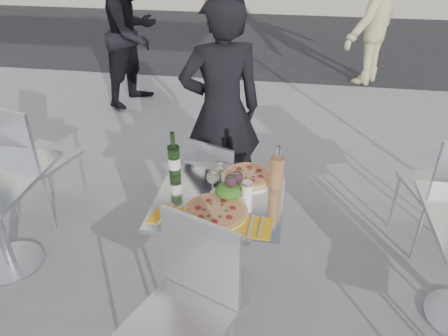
# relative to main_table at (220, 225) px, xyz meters

# --- Properties ---
(ground) EXTENTS (80.00, 80.00, 0.00)m
(ground) POSITION_rel_main_table_xyz_m (0.00, 0.00, -0.54)
(ground) COLOR slate
(street_asphalt) EXTENTS (24.00, 5.00, 0.00)m
(street_asphalt) POSITION_rel_main_table_xyz_m (0.00, 6.50, -0.54)
(street_asphalt) COLOR black
(street_asphalt) RESTS_ON ground
(main_table) EXTENTS (0.72, 0.72, 0.75)m
(main_table) POSITION_rel_main_table_xyz_m (0.00, 0.00, 0.00)
(main_table) COLOR #B7BABF
(main_table) RESTS_ON ground
(chair_far) EXTENTS (0.50, 0.50, 0.84)m
(chair_far) POSITION_rel_main_table_xyz_m (-0.12, 0.54, -0.04)
(chair_far) COLOR silver
(chair_far) RESTS_ON ground
(chair_near) EXTENTS (0.57, 0.58, 0.96)m
(chair_near) POSITION_rel_main_table_xyz_m (-0.05, -0.60, 0.03)
(chair_near) COLOR silver
(chair_near) RESTS_ON ground
(side_chair_lfar) EXTENTS (0.56, 0.57, 1.00)m
(side_chair_lfar) POSITION_rel_main_table_xyz_m (-1.54, 0.54, 0.05)
(side_chair_lfar) COLOR silver
(side_chair_lfar) RESTS_ON ground
(woman_diner) EXTENTS (0.73, 0.62, 1.71)m
(woman_diner) POSITION_rel_main_table_xyz_m (-0.15, 0.95, 0.32)
(woman_diner) COLOR black
(woman_diner) RESTS_ON ground
(pedestrian_a) EXTENTS (0.89, 1.01, 1.73)m
(pedestrian_a) POSITION_rel_main_table_xyz_m (-1.57, 3.03, 0.32)
(pedestrian_a) COLOR black
(pedestrian_a) RESTS_ON ground
(pedestrian_b) EXTENTS (1.18, 1.34, 1.80)m
(pedestrian_b) POSITION_rel_main_table_xyz_m (1.35, 4.23, 0.36)
(pedestrian_b) COLOR tan
(pedestrian_b) RESTS_ON ground
(pizza_near) EXTENTS (0.35, 0.35, 0.02)m
(pizza_near) POSITION_rel_main_table_xyz_m (0.00, -0.16, 0.22)
(pizza_near) COLOR #E8B55A
(pizza_near) RESTS_ON main_table
(pizza_far) EXTENTS (0.33, 0.33, 0.03)m
(pizza_far) POSITION_rel_main_table_xyz_m (0.14, 0.21, 0.23)
(pizza_far) COLOR white
(pizza_far) RESTS_ON main_table
(salad_plate) EXTENTS (0.22, 0.22, 0.09)m
(salad_plate) POSITION_rel_main_table_xyz_m (0.05, 0.00, 0.25)
(salad_plate) COLOR white
(salad_plate) RESTS_ON main_table
(wine_bottle) EXTENTS (0.07, 0.08, 0.29)m
(wine_bottle) POSITION_rel_main_table_xyz_m (-0.31, 0.18, 0.32)
(wine_bottle) COLOR #2A511E
(wine_bottle) RESTS_ON main_table
(carafe) EXTENTS (0.08, 0.08, 0.29)m
(carafe) POSITION_rel_main_table_xyz_m (0.31, 0.11, 0.33)
(carafe) COLOR #E2A160
(carafe) RESTS_ON main_table
(sugar_shaker) EXTENTS (0.06, 0.06, 0.11)m
(sugar_shaker) POSITION_rel_main_table_xyz_m (0.15, 0.01, 0.26)
(sugar_shaker) COLOR white
(sugar_shaker) RESTS_ON main_table
(wineglass_white_a) EXTENTS (0.07, 0.07, 0.16)m
(wineglass_white_a) POSITION_rel_main_table_xyz_m (-0.05, 0.02, 0.32)
(wineglass_white_a) COLOR white
(wineglass_white_a) RESTS_ON main_table
(wineglass_white_b) EXTENTS (0.07, 0.07, 0.16)m
(wineglass_white_b) POSITION_rel_main_table_xyz_m (-0.03, 0.12, 0.32)
(wineglass_white_b) COLOR white
(wineglass_white_b) RESTS_ON main_table
(wineglass_red_a) EXTENTS (0.07, 0.07, 0.16)m
(wineglass_red_a) POSITION_rel_main_table_xyz_m (0.06, -0.01, 0.32)
(wineglass_red_a) COLOR white
(wineglass_red_a) RESTS_ON main_table
(wineglass_red_b) EXTENTS (0.07, 0.07, 0.16)m
(wineglass_red_b) POSITION_rel_main_table_xyz_m (0.09, 0.04, 0.32)
(wineglass_red_b) COLOR white
(wineglass_red_b) RESTS_ON main_table
(napkin_left) EXTENTS (0.21, 0.21, 0.01)m
(napkin_left) POSITION_rel_main_table_xyz_m (-0.24, -0.22, 0.21)
(napkin_left) COLOR gold
(napkin_left) RESTS_ON main_table
(napkin_right) EXTENTS (0.19, 0.20, 0.01)m
(napkin_right) POSITION_rel_main_table_xyz_m (0.22, -0.25, 0.21)
(napkin_right) COLOR gold
(napkin_right) RESTS_ON main_table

